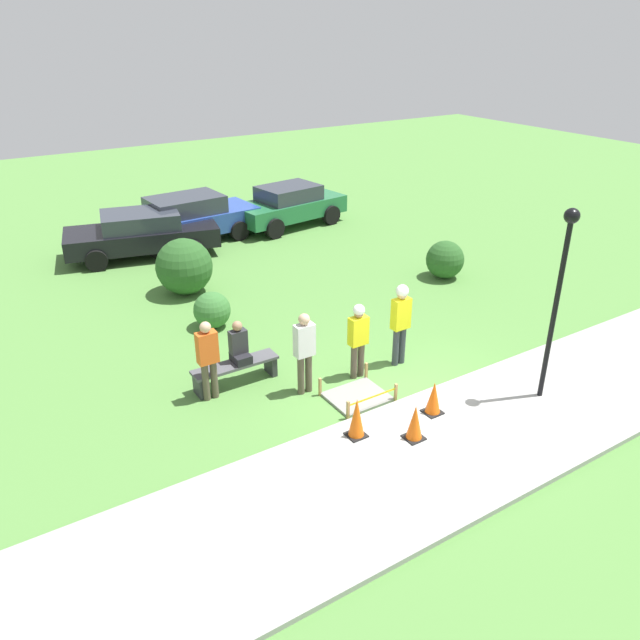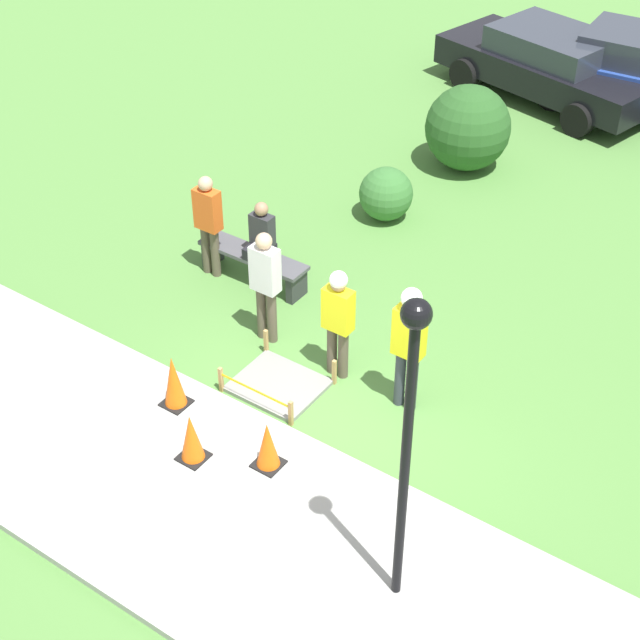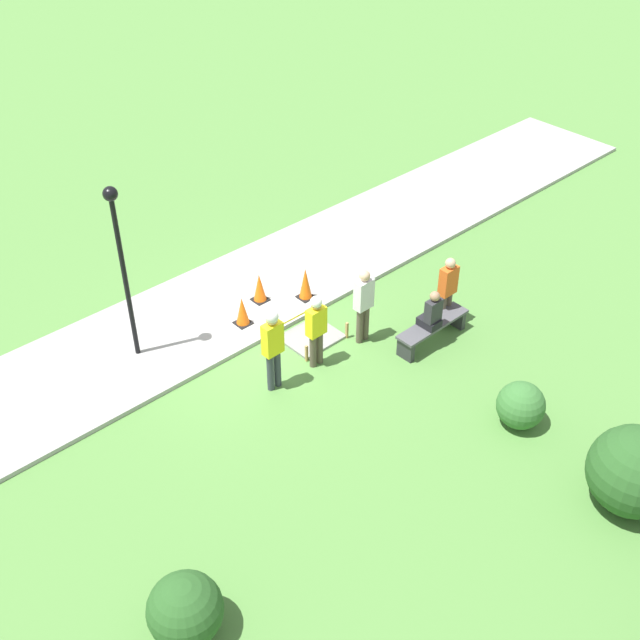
# 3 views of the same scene
# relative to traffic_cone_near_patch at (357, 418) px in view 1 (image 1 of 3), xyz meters

# --- Properties ---
(ground_plane) EXTENTS (60.00, 60.00, 0.00)m
(ground_plane) POSITION_rel_traffic_cone_near_patch_xyz_m (1.71, 0.50, -0.48)
(ground_plane) COLOR #51843D
(sidewalk) EXTENTS (28.00, 3.18, 0.10)m
(sidewalk) POSITION_rel_traffic_cone_near_patch_xyz_m (1.71, -1.09, -0.43)
(sidewalk) COLOR #9E9E99
(sidewalk) RESTS_ON ground_plane
(wet_concrete_patch) EXTENTS (1.20, 1.03, 0.39)m
(wet_concrete_patch) POSITION_rel_traffic_cone_near_patch_xyz_m (0.82, 1.11, -0.44)
(wet_concrete_patch) COLOR gray
(wet_concrete_patch) RESTS_ON ground_plane
(traffic_cone_near_patch) EXTENTS (0.34, 0.34, 0.77)m
(traffic_cone_near_patch) POSITION_rel_traffic_cone_near_patch_xyz_m (0.00, 0.00, 0.00)
(traffic_cone_near_patch) COLOR black
(traffic_cone_near_patch) RESTS_ON sidewalk
(traffic_cone_far_patch) EXTENTS (0.34, 0.34, 0.69)m
(traffic_cone_far_patch) POSITION_rel_traffic_cone_near_patch_xyz_m (0.82, -0.62, -0.04)
(traffic_cone_far_patch) COLOR black
(traffic_cone_far_patch) RESTS_ON sidewalk
(traffic_cone_sidewalk_edge) EXTENTS (0.34, 0.34, 0.67)m
(traffic_cone_sidewalk_edge) POSITION_rel_traffic_cone_near_patch_xyz_m (1.65, -0.19, -0.05)
(traffic_cone_sidewalk_edge) COLOR black
(traffic_cone_sidewalk_edge) RESTS_ON sidewalk
(park_bench) EXTENTS (1.83, 0.44, 0.49)m
(park_bench) POSITION_rel_traffic_cone_near_patch_xyz_m (-0.98, 2.91, -0.13)
(park_bench) COLOR #2D2D33
(park_bench) RESTS_ON ground_plane
(person_seated_on_bench) EXTENTS (0.36, 0.44, 0.89)m
(person_seated_on_bench) POSITION_rel_traffic_cone_near_patch_xyz_m (-0.85, 2.96, 0.36)
(person_seated_on_bench) COLOR black
(person_seated_on_bench) RESTS_ON park_bench
(worker_supervisor) EXTENTS (0.40, 0.24, 1.68)m
(worker_supervisor) POSITION_rel_traffic_cone_near_patch_xyz_m (1.31, 1.80, 0.50)
(worker_supervisor) COLOR brown
(worker_supervisor) RESTS_ON ground_plane
(worker_assistant) EXTENTS (0.40, 0.27, 1.87)m
(worker_assistant) POSITION_rel_traffic_cone_near_patch_xyz_m (2.40, 1.77, 0.65)
(worker_assistant) COLOR #383D47
(worker_assistant) RESTS_ON ground_plane
(bystander_in_orange_shirt) EXTENTS (0.40, 0.22, 1.69)m
(bystander_in_orange_shirt) POSITION_rel_traffic_cone_near_patch_xyz_m (-1.64, 2.69, 0.48)
(bystander_in_orange_shirt) COLOR brown
(bystander_in_orange_shirt) RESTS_ON ground_plane
(bystander_in_gray_shirt) EXTENTS (0.40, 0.23, 1.76)m
(bystander_in_gray_shirt) POSITION_rel_traffic_cone_near_patch_xyz_m (0.06, 1.88, 0.52)
(bystander_in_gray_shirt) COLOR brown
(bystander_in_gray_shirt) RESTS_ON ground_plane
(lamppost_near) EXTENTS (0.28, 0.28, 3.81)m
(lamppost_near) POSITION_rel_traffic_cone_near_patch_xyz_m (3.87, -0.87, 2.12)
(lamppost_near) COLOR black
(lamppost_near) RESTS_ON sidewalk
(parked_car_green) EXTENTS (4.33, 2.37, 1.47)m
(parked_car_green) POSITION_rel_traffic_cone_near_patch_xyz_m (5.46, 11.88, 0.29)
(parked_car_green) COLOR #236B3D
(parked_car_green) RESTS_ON ground_plane
(parked_car_blue) EXTENTS (4.89, 2.28, 1.55)m
(parked_car_blue) POSITION_rel_traffic_cone_near_patch_xyz_m (1.65, 12.17, 0.32)
(parked_car_blue) COLOR #28479E
(parked_car_blue) RESTS_ON ground_plane
(parked_car_black) EXTENTS (4.97, 2.91, 1.43)m
(parked_car_black) POSITION_rel_traffic_cone_near_patch_xyz_m (-0.07, 11.59, 0.27)
(parked_car_black) COLOR black
(parked_car_black) RESTS_ON ground_plane
(shrub_rounded_near) EXTENTS (0.91, 0.91, 0.91)m
(shrub_rounded_near) POSITION_rel_traffic_cone_near_patch_xyz_m (-0.30, 5.64, -0.03)
(shrub_rounded_near) COLOR #387033
(shrub_rounded_near) RESTS_ON ground_plane
(shrub_rounded_mid) EXTENTS (1.10, 1.10, 1.10)m
(shrub_rounded_mid) POSITION_rel_traffic_cone_near_patch_xyz_m (6.74, 5.03, 0.07)
(shrub_rounded_mid) COLOR #285623
(shrub_rounded_mid) RESTS_ON ground_plane
(shrub_rounded_far) EXTENTS (1.55, 1.55, 1.55)m
(shrub_rounded_far) POSITION_rel_traffic_cone_near_patch_xyz_m (-0.06, 8.01, 0.29)
(shrub_rounded_far) COLOR #285623
(shrub_rounded_far) RESTS_ON ground_plane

